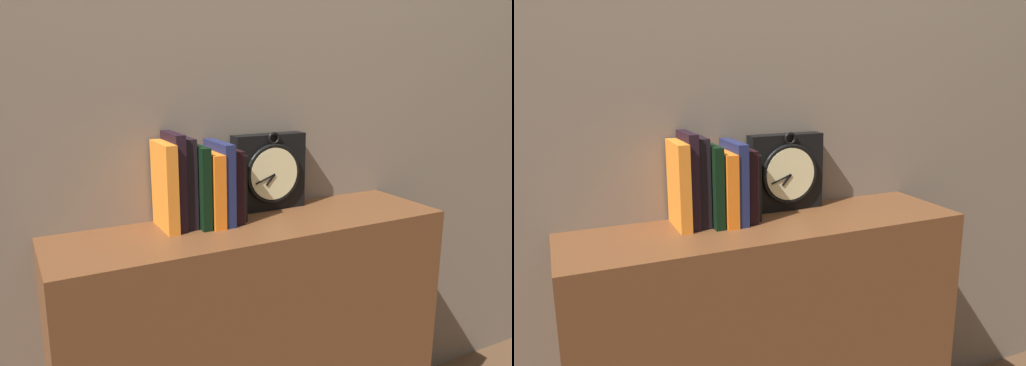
{
  "view_description": "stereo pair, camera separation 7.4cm",
  "coord_description": "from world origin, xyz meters",
  "views": [
    {
      "loc": [
        -0.61,
        -1.17,
        1.23
      ],
      "look_at": [
        0.0,
        0.0,
        0.93
      ],
      "focal_mm": 35.0,
      "sensor_mm": 36.0,
      "label": 1
    },
    {
      "loc": [
        -0.54,
        -1.2,
        1.23
      ],
      "look_at": [
        0.0,
        0.0,
        0.93
      ],
      "focal_mm": 35.0,
      "sensor_mm": 36.0,
      "label": 2
    }
  ],
  "objects": [
    {
      "name": "book_slot3_black",
      "position": [
        -0.14,
        0.07,
        0.93
      ],
      "size": [
        0.03,
        0.15,
        0.22
      ],
      "color": "black",
      "rests_on": "bookshelf"
    },
    {
      "name": "book_slot4_orange",
      "position": [
        -0.11,
        0.06,
        0.92
      ],
      "size": [
        0.03,
        0.16,
        0.2
      ],
      "color": "orange",
      "rests_on": "bookshelf"
    },
    {
      "name": "book_slot6_black",
      "position": [
        -0.05,
        0.07,
        0.92
      ],
      "size": [
        0.03,
        0.14,
        0.2
      ],
      "color": "black",
      "rests_on": "bookshelf"
    },
    {
      "name": "book_slot7_black",
      "position": [
        -0.02,
        0.08,
        0.91
      ],
      "size": [
        0.01,
        0.12,
        0.19
      ],
      "color": "black",
      "rests_on": "bookshelf"
    },
    {
      "name": "wall_back",
      "position": [
        0.0,
        0.18,
        1.3
      ],
      "size": [
        6.0,
        0.05,
        2.6
      ],
      "color": "#756656",
      "rests_on": "ground_plane"
    },
    {
      "name": "book_slot0_orange",
      "position": [
        -0.23,
        0.07,
        0.93
      ],
      "size": [
        0.03,
        0.15,
        0.23
      ],
      "color": "orange",
      "rests_on": "bookshelf"
    },
    {
      "name": "book_slot1_black",
      "position": [
        -0.21,
        0.08,
        0.94
      ],
      "size": [
        0.03,
        0.13,
        0.26
      ],
      "color": "black",
      "rests_on": "bookshelf"
    },
    {
      "name": "bookshelf",
      "position": [
        0.0,
        0.0,
        0.41
      ],
      "size": [
        1.12,
        0.31,
        0.82
      ],
      "color": "brown",
      "rests_on": "ground_plane"
    },
    {
      "name": "clock",
      "position": [
        0.1,
        0.11,
        0.93
      ],
      "size": [
        0.23,
        0.07,
        0.24
      ],
      "color": "black",
      "rests_on": "bookshelf"
    },
    {
      "name": "book_slot5_navy",
      "position": [
        -0.08,
        0.07,
        0.93
      ],
      "size": [
        0.03,
        0.16,
        0.22
      ],
      "color": "#1B2149",
      "rests_on": "bookshelf"
    },
    {
      "name": "book_slot2_black",
      "position": [
        -0.18,
        0.08,
        0.94
      ],
      "size": [
        0.03,
        0.13,
        0.24
      ],
      "color": "black",
      "rests_on": "bookshelf"
    }
  ]
}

